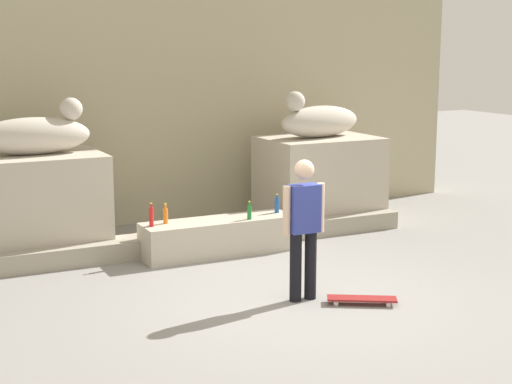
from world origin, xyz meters
TOP-DOWN VIEW (x-y plane):
  - ground_plane at (0.00, 0.00)m, footprint 40.00×40.00m
  - facade_wall at (0.00, 4.87)m, footprint 11.61×0.60m
  - pedestal_left at (-2.32, 3.30)m, footprint 1.87×1.37m
  - pedestal_right at (2.32, 3.30)m, footprint 1.87×1.37m
  - statue_reclining_left at (-2.29, 3.30)m, footprint 1.60×0.57m
  - statue_reclining_right at (2.29, 3.29)m, footprint 1.68×0.87m
  - ledge_block at (0.00, 2.20)m, footprint 2.22×0.61m
  - skater at (0.07, -0.12)m, footprint 0.54×0.23m
  - skateboard at (0.60, -0.57)m, footprint 0.79×0.58m
  - bottle_red at (-0.99, 2.20)m, footprint 0.06×0.06m
  - bottle_green at (0.40, 2.01)m, footprint 0.06×0.06m
  - bottle_orange at (-0.76, 2.29)m, footprint 0.06×0.06m
  - bottle_blue at (0.97, 2.24)m, footprint 0.07×0.07m
  - stair_step at (0.00, 2.59)m, footprint 6.51×0.50m

SIDE VIEW (x-z plane):
  - ground_plane at x=0.00m, z-range 0.00..0.00m
  - skateboard at x=0.60m, z-range 0.02..0.10m
  - stair_step at x=0.00m, z-range 0.00..0.27m
  - ledge_block at x=0.00m, z-range 0.00..0.51m
  - bottle_green at x=0.40m, z-range 0.48..0.74m
  - bottle_blue at x=0.97m, z-range 0.48..0.76m
  - bottle_orange at x=-0.76m, z-range 0.48..0.77m
  - bottle_red at x=-0.99m, z-range 0.48..0.81m
  - pedestal_left at x=-2.32m, z-range 0.00..1.45m
  - pedestal_right at x=2.32m, z-range 0.00..1.45m
  - skater at x=0.07m, z-range 0.09..1.76m
  - statue_reclining_left at x=-2.29m, z-range 1.34..2.12m
  - statue_reclining_right at x=2.29m, z-range 1.34..2.12m
  - facade_wall at x=0.00m, z-range 0.00..6.96m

